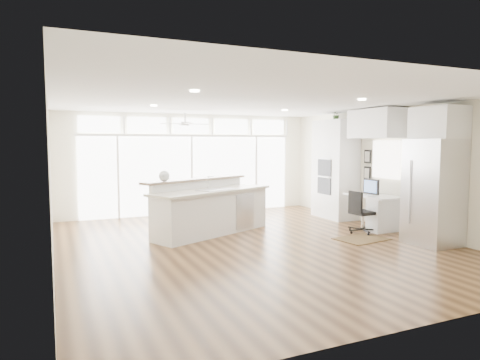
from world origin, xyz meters
name	(u,v)px	position (x,y,z in m)	size (l,w,h in m)	color
floor	(254,245)	(0.00, 0.00, -0.01)	(7.00, 8.00, 0.02)	#3F2713
ceiling	(255,101)	(0.00, 0.00, 2.70)	(7.00, 8.00, 0.02)	white
wall_back	(191,164)	(0.00, 4.00, 1.35)	(7.00, 0.04, 2.70)	white
wall_front	(424,200)	(0.00, -4.00, 1.35)	(7.00, 0.04, 2.70)	white
wall_left	(51,180)	(-3.50, 0.00, 1.35)	(0.04, 8.00, 2.70)	white
wall_right	(397,169)	(3.50, 0.00, 1.35)	(0.04, 8.00, 2.70)	white
glass_wall	(191,175)	(0.00, 3.94, 1.05)	(5.80, 0.06, 2.08)	white
transom_row	(191,126)	(0.00, 3.94, 2.38)	(5.90, 0.06, 0.40)	white
desk_window	(386,160)	(3.46, 0.30, 1.55)	(0.04, 0.85, 0.85)	white
ceiling_fan	(185,120)	(-0.50, 2.80, 2.48)	(1.16, 1.16, 0.32)	white
recessed_lights	(250,103)	(0.00, 0.20, 2.68)	(3.40, 3.00, 0.02)	#EEE9CB
oven_cabinet	(335,169)	(3.17, 1.80, 1.25)	(0.64, 1.20, 2.50)	white
desk_nook	(373,212)	(3.13, 0.30, 0.38)	(0.72, 1.30, 0.76)	white
upper_cabinets	(377,124)	(3.17, 0.30, 2.35)	(0.64, 1.30, 0.64)	white
refrigerator	(434,192)	(3.11, -1.35, 1.00)	(0.76, 0.90, 2.00)	silver
fridge_cabinet	(439,123)	(3.17, -1.35, 2.30)	(0.64, 0.90, 0.60)	white
framed_photos	(368,165)	(3.46, 0.92, 1.40)	(0.06, 0.22, 0.80)	black
kitchen_island	(212,207)	(-0.39, 1.24, 0.58)	(2.91, 1.09, 1.15)	white
rug	(362,239)	(2.16, -0.48, 0.01)	(0.98, 0.71, 0.01)	#332210
office_chair	(363,212)	(2.59, 0.02, 0.45)	(0.46, 0.43, 0.89)	black
fishbowl	(164,176)	(-1.42, 1.21, 1.27)	(0.22, 0.22, 0.22)	silver
monitor	(371,187)	(3.05, 0.30, 0.95)	(0.08, 0.46, 0.38)	black
keyboard	(365,195)	(2.88, 0.30, 0.77)	(0.11, 0.30, 0.02)	silver
potted_plant	(336,116)	(3.17, 1.80, 2.61)	(0.25, 0.28, 0.22)	#304F22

